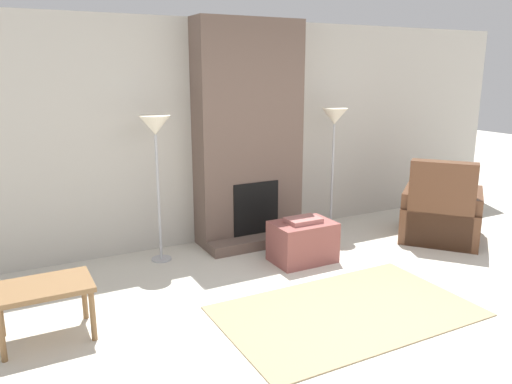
{
  "coord_description": "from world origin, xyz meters",
  "views": [
    {
      "loc": [
        -2.65,
        -2.63,
        2.05
      ],
      "look_at": [
        0.0,
        2.41,
        0.64
      ],
      "focal_mm": 35.0,
      "sensor_mm": 36.0,
      "label": 1
    }
  ],
  "objects_px": {
    "ottoman": "(303,241)",
    "floor_lamp_right": "(334,124)",
    "armchair": "(441,216)",
    "side_table": "(44,292)",
    "floor_lamp_left": "(155,135)"
  },
  "relations": [
    {
      "from": "ottoman",
      "to": "floor_lamp_right",
      "type": "xyz_separation_m",
      "value": [
        0.92,
        0.75,
        1.15
      ]
    },
    {
      "from": "armchair",
      "to": "side_table",
      "type": "relative_size",
      "value": 1.83
    },
    {
      "from": "floor_lamp_left",
      "to": "armchair",
      "type": "bearing_deg",
      "value": -16.12
    },
    {
      "from": "floor_lamp_right",
      "to": "ottoman",
      "type": "bearing_deg",
      "value": -140.81
    },
    {
      "from": "armchair",
      "to": "floor_lamp_right",
      "type": "bearing_deg",
      "value": 6.2
    },
    {
      "from": "ottoman",
      "to": "armchair",
      "type": "bearing_deg",
      "value": -5.62
    },
    {
      "from": "armchair",
      "to": "side_table",
      "type": "height_order",
      "value": "armchair"
    },
    {
      "from": "floor_lamp_left",
      "to": "side_table",
      "type": "bearing_deg",
      "value": -137.15
    },
    {
      "from": "ottoman",
      "to": "side_table",
      "type": "xyz_separation_m",
      "value": [
        -2.63,
        -0.44,
        0.16
      ]
    },
    {
      "from": "armchair",
      "to": "side_table",
      "type": "bearing_deg",
      "value": 53.66
    },
    {
      "from": "armchair",
      "to": "floor_lamp_left",
      "type": "xyz_separation_m",
      "value": [
        -3.24,
        0.94,
        1.08
      ]
    },
    {
      "from": "ottoman",
      "to": "floor_lamp_left",
      "type": "bearing_deg",
      "value": 151.04
    },
    {
      "from": "side_table",
      "to": "floor_lamp_right",
      "type": "relative_size",
      "value": 0.45
    },
    {
      "from": "floor_lamp_left",
      "to": "ottoman",
      "type": "bearing_deg",
      "value": -28.96
    },
    {
      "from": "side_table",
      "to": "floor_lamp_left",
      "type": "height_order",
      "value": "floor_lamp_left"
    }
  ]
}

